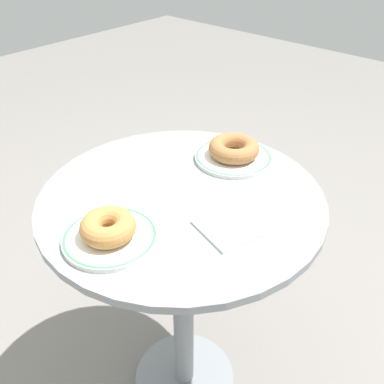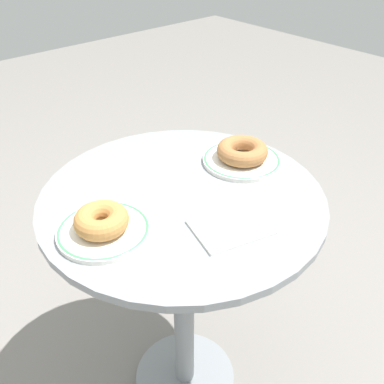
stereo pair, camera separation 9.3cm
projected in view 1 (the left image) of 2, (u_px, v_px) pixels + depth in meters
ground_plane at (185, 381)px, 1.35m from camera, size 7.00×7.00×0.02m
cafe_table at (183, 263)px, 1.06m from camera, size 0.63×0.63×0.71m
plate_left at (110, 237)px, 0.82m from camera, size 0.18×0.18×0.01m
plate_right at (233, 157)px, 1.07m from camera, size 0.19×0.19×0.01m
donut_old_fashioned at (110, 228)px, 0.80m from camera, size 0.14×0.14×0.04m
donut_cinnamon at (234, 148)px, 1.06m from camera, size 0.18×0.18×0.04m
paper_napkin at (236, 224)px, 0.86m from camera, size 0.17×0.15×0.01m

